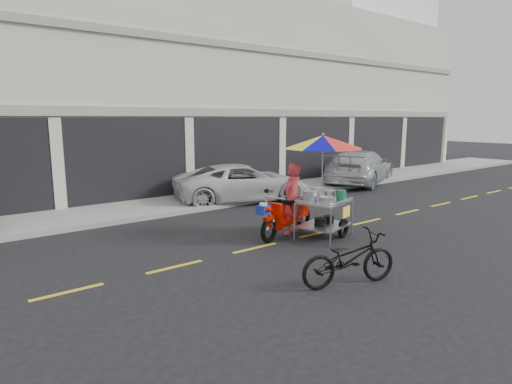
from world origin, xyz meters
TOP-DOWN VIEW (x-y plane):
  - ground at (0.00, 0.00)m, footprint 90.00×90.00m
  - sidewalk at (0.00, 5.50)m, footprint 45.00×3.00m
  - shophouse_block at (2.82, 10.59)m, footprint 36.00×8.11m
  - centerline at (0.00, 0.00)m, footprint 42.00×0.10m
  - white_pickup at (1.04, 4.64)m, footprint 5.14×3.42m
  - silver_pickup at (7.57, 4.70)m, footprint 5.57×3.96m
  - near_bicycle at (-2.02, -2.70)m, footprint 1.92×1.15m
  - food_vendor_rig at (-0.29, -0.03)m, footprint 2.91×2.40m

SIDE VIEW (x-z plane):
  - ground at x=0.00m, z-range 0.00..0.00m
  - centerline at x=0.00m, z-range 0.00..0.01m
  - sidewalk at x=0.00m, z-range 0.00..0.15m
  - near_bicycle at x=-2.02m, z-range 0.00..0.95m
  - white_pickup at x=1.04m, z-range 0.00..1.31m
  - silver_pickup at x=7.57m, z-range 0.00..1.50m
  - food_vendor_rig at x=-0.29m, z-range 0.33..2.88m
  - shophouse_block at x=2.82m, z-range -0.96..9.44m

